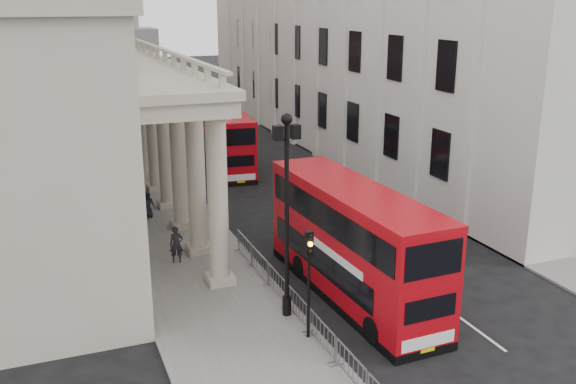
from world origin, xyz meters
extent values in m
plane|color=black|center=(0.00, 0.00, 0.00)|extent=(260.00, 260.00, 0.00)
cube|color=slate|center=(-3.00, 30.00, 0.06)|extent=(6.00, 140.00, 0.12)
cube|color=slate|center=(13.50, 30.00, 0.06)|extent=(3.00, 140.00, 0.12)
cube|color=slate|center=(-0.05, 30.00, 0.07)|extent=(0.20, 140.00, 0.14)
cube|color=#A9A28D|center=(-10.50, 18.00, 6.00)|extent=(9.00, 28.00, 12.00)
cube|color=brown|center=(-10.50, 48.00, 11.00)|extent=(9.00, 32.00, 22.00)
cube|color=#A9A28D|center=(-10.50, 80.00, 10.00)|extent=(9.00, 30.00, 20.00)
cube|color=beige|center=(16.00, 32.00, 12.50)|extent=(8.00, 55.00, 25.00)
cube|color=#60605E|center=(6.00, 92.00, 4.00)|extent=(8.00, 8.00, 8.00)
cylinder|color=black|center=(-0.60, 4.00, 0.52)|extent=(0.36, 0.36, 0.80)
cylinder|color=black|center=(-0.60, 4.00, 4.12)|extent=(0.18, 0.18, 8.00)
sphere|color=black|center=(-0.60, 4.00, 8.22)|extent=(0.44, 0.44, 0.44)
cube|color=black|center=(-0.25, 4.00, 7.72)|extent=(0.35, 0.35, 0.55)
cube|color=black|center=(-0.95, 4.00, 7.72)|extent=(0.35, 0.35, 0.55)
cylinder|color=black|center=(-0.60, 20.00, 0.52)|extent=(0.36, 0.36, 0.80)
cylinder|color=black|center=(-0.60, 20.00, 4.12)|extent=(0.18, 0.18, 8.00)
sphere|color=black|center=(-0.60, 20.00, 8.22)|extent=(0.44, 0.44, 0.44)
cube|color=black|center=(-0.25, 20.00, 7.72)|extent=(0.35, 0.35, 0.55)
cube|color=black|center=(-0.95, 20.00, 7.72)|extent=(0.35, 0.35, 0.55)
cylinder|color=black|center=(-0.60, 36.00, 0.52)|extent=(0.36, 0.36, 0.80)
cylinder|color=black|center=(-0.60, 36.00, 4.12)|extent=(0.18, 0.18, 8.00)
sphere|color=black|center=(-0.60, 36.00, 8.22)|extent=(0.44, 0.44, 0.44)
cube|color=black|center=(-0.25, 36.00, 7.72)|extent=(0.35, 0.35, 0.55)
cube|color=black|center=(-0.95, 36.00, 7.72)|extent=(0.35, 0.35, 0.55)
cylinder|color=black|center=(-0.50, 2.00, 1.82)|extent=(0.12, 0.12, 3.40)
cube|color=black|center=(-0.50, 2.00, 3.97)|extent=(0.28, 0.22, 0.90)
sphere|color=black|center=(-0.50, 1.87, 4.27)|extent=(0.18, 0.18, 0.18)
sphere|color=orange|center=(-0.50, 1.87, 3.97)|extent=(0.18, 0.18, 0.18)
sphere|color=black|center=(-0.50, 1.87, 3.67)|extent=(0.18, 0.18, 0.18)
cube|color=gray|center=(-0.35, -1.30, 0.67)|extent=(0.50, 2.30, 1.10)
cube|color=gray|center=(-0.35, 1.05, 0.67)|extent=(0.50, 2.30, 1.10)
cube|color=gray|center=(-0.35, 3.40, 0.67)|extent=(0.50, 2.30, 1.10)
cube|color=gray|center=(-0.35, 5.75, 0.67)|extent=(0.50, 2.30, 1.10)
cube|color=gray|center=(-0.35, 8.10, 0.67)|extent=(0.50, 2.30, 1.10)
cube|color=gray|center=(-0.35, 10.45, 0.67)|extent=(0.50, 2.30, 1.10)
cube|color=#B20811|center=(2.78, 4.86, 1.46)|extent=(3.14, 11.47, 2.17)
cube|color=#B20811|center=(2.78, 4.86, 3.71)|extent=(3.14, 11.47, 1.90)
cube|color=#B20811|center=(2.78, 4.86, 4.79)|extent=(3.19, 11.51, 0.27)
cube|color=black|center=(2.78, 4.86, 0.19)|extent=(3.17, 11.47, 0.38)
cube|color=black|center=(2.78, 4.86, 1.73)|extent=(3.13, 9.31, 1.08)
cube|color=black|center=(2.78, 4.86, 3.82)|extent=(3.18, 10.82, 1.19)
cube|color=white|center=(3.00, -0.81, 0.70)|extent=(2.27, 0.15, 0.49)
cube|color=yellow|center=(3.00, -0.82, 0.35)|extent=(0.60, 0.07, 0.14)
cylinder|color=black|center=(1.71, 0.86, 0.54)|extent=(0.39, 1.10, 1.08)
cylinder|color=black|center=(4.15, 0.95, 0.54)|extent=(0.39, 1.10, 1.08)
cylinder|color=black|center=(1.45, 7.46, 0.54)|extent=(0.39, 1.10, 1.08)
cylinder|color=black|center=(3.90, 7.55, 0.54)|extent=(0.39, 1.10, 1.08)
cube|color=#B30811|center=(3.95, 28.23, 1.32)|extent=(3.49, 10.48, 1.96)
cube|color=#B30811|center=(3.95, 28.23, 3.35)|extent=(3.49, 10.48, 1.71)
cube|color=#B30811|center=(3.95, 28.23, 4.33)|extent=(3.54, 10.52, 0.24)
cube|color=black|center=(3.95, 28.23, 0.17)|extent=(3.51, 10.48, 0.34)
cube|color=black|center=(3.95, 28.23, 1.57)|extent=(3.35, 8.54, 0.98)
cube|color=black|center=(3.95, 28.23, 3.45)|extent=(3.49, 9.90, 1.08)
cube|color=white|center=(3.42, 23.12, 0.64)|extent=(2.05, 0.27, 0.44)
cube|color=yellow|center=(3.42, 23.11, 0.31)|extent=(0.54, 0.09, 0.13)
cylinder|color=black|center=(2.48, 24.79, 0.49)|extent=(0.41, 1.01, 0.98)
cylinder|color=black|center=(4.68, 24.56, 0.49)|extent=(0.41, 1.01, 0.98)
cylinder|color=black|center=(3.09, 30.73, 0.49)|extent=(0.41, 1.01, 0.98)
cylinder|color=black|center=(5.29, 30.50, 0.49)|extent=(0.41, 1.01, 0.98)
imported|color=black|center=(-3.64, 11.06, 1.04)|extent=(0.74, 0.56, 1.84)
imported|color=black|center=(-4.93, 19.18, 1.04)|extent=(1.08, 0.95, 1.85)
imported|color=black|center=(-3.81, 18.39, 0.92)|extent=(0.84, 0.60, 1.60)
camera|label=1|loc=(-9.21, -18.13, 12.51)|focal=40.00mm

